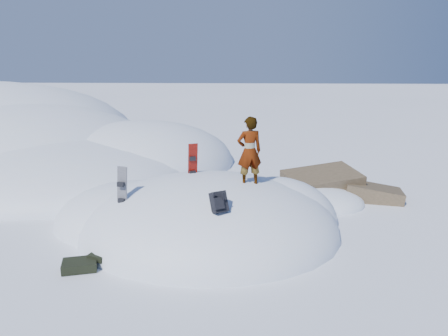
{
  "coord_description": "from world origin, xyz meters",
  "views": [
    {
      "loc": [
        0.86,
        -10.96,
        4.66
      ],
      "look_at": [
        0.39,
        0.3,
        1.69
      ],
      "focal_mm": 35.0,
      "sensor_mm": 36.0,
      "label": 1
    }
  ],
  "objects_px": {
    "snowboard_dark": "(122,194)",
    "backpack": "(219,202)",
    "person": "(249,151)",
    "snowboard_red": "(193,167)"
  },
  "relations": [
    {
      "from": "snowboard_red",
      "to": "person",
      "type": "xyz_separation_m",
      "value": [
        1.55,
        -0.82,
        0.64
      ]
    },
    {
      "from": "snowboard_dark",
      "to": "person",
      "type": "distance_m",
      "value": 3.35
    },
    {
      "from": "snowboard_dark",
      "to": "snowboard_red",
      "type": "bearing_deg",
      "value": 60.07
    },
    {
      "from": "backpack",
      "to": "person",
      "type": "bearing_deg",
      "value": 37.48
    },
    {
      "from": "snowboard_red",
      "to": "backpack",
      "type": "distance_m",
      "value": 2.55
    },
    {
      "from": "backpack",
      "to": "snowboard_dark",
      "type": "bearing_deg",
      "value": 131.19
    },
    {
      "from": "snowboard_dark",
      "to": "backpack",
      "type": "distance_m",
      "value": 2.61
    },
    {
      "from": "snowboard_red",
      "to": "backpack",
      "type": "bearing_deg",
      "value": -91.7
    },
    {
      "from": "snowboard_red",
      "to": "backpack",
      "type": "relative_size",
      "value": 2.47
    },
    {
      "from": "backpack",
      "to": "person",
      "type": "height_order",
      "value": "person"
    }
  ]
}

